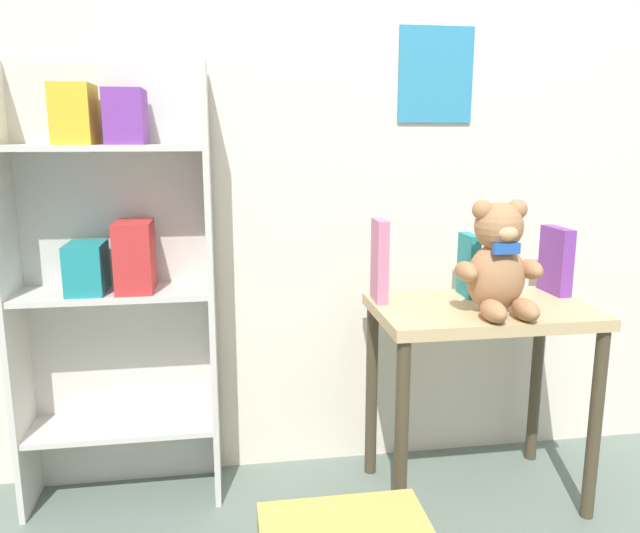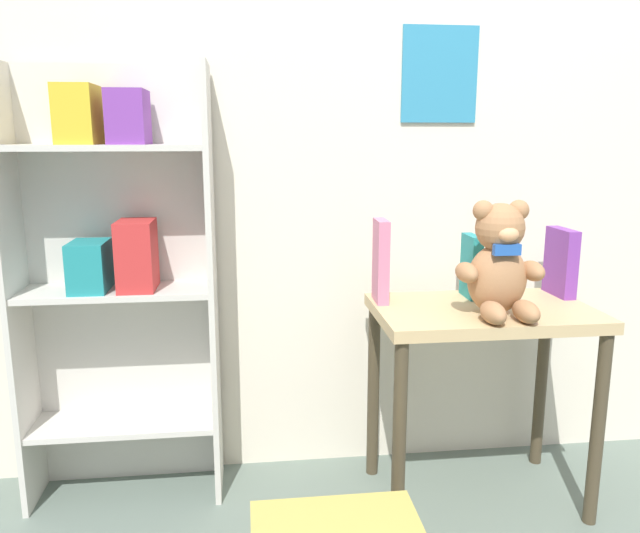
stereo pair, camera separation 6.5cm
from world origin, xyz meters
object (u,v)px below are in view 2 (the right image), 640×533
book_standing_pink (381,261)px  book_standing_teal (471,266)px  display_table (482,340)px  teddy_bear (499,263)px  book_standing_purple (561,262)px  bookshelf_side (117,264)px

book_standing_pink → book_standing_teal: bearing=5.1°
display_table → teddy_bear: 0.27m
display_table → book_standing_pink: (-0.30, 0.11, 0.24)m
book_standing_pink → book_standing_teal: book_standing_pink is taller
display_table → book_standing_pink: size_ratio=2.54×
display_table → teddy_bear: bearing=-83.8°
teddy_bear → book_standing_purple: bearing=33.4°
book_standing_purple → display_table: bearing=-161.2°
display_table → book_standing_teal: 0.24m
teddy_bear → book_standing_teal: size_ratio=1.65×
bookshelf_side → book_standing_teal: size_ratio=6.72×
book_standing_pink → book_standing_teal: (0.30, 0.02, -0.03)m
teddy_bear → book_standing_teal: (-0.01, 0.20, -0.05)m
book_standing_purple → teddy_bear: bearing=-148.3°
display_table → book_standing_teal: bearing=90.0°
bookshelf_side → display_table: bearing=-9.7°
display_table → book_standing_pink: book_standing_pink is taller
display_table → book_standing_purple: size_ratio=3.01×
display_table → bookshelf_side: bearing=170.3°
teddy_bear → book_standing_pink: bearing=149.1°
bookshelf_side → teddy_bear: 1.16m
bookshelf_side → display_table: bookshelf_side is taller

